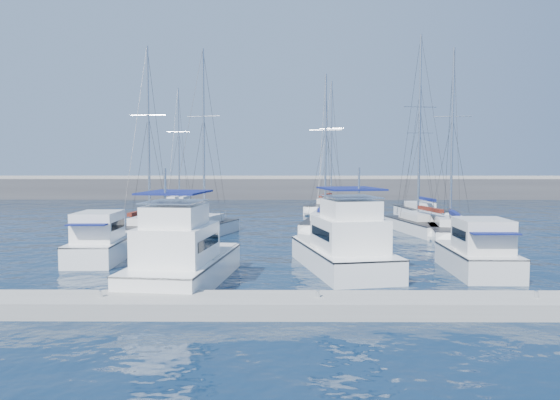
{
  "coord_description": "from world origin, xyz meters",
  "views": [
    {
      "loc": [
        -1.25,
        -30.73,
        5.56
      ],
      "look_at": [
        -1.51,
        5.79,
        3.0
      ],
      "focal_mm": 35.0,
      "sensor_mm": 36.0,
      "label": 1
    }
  ],
  "objects_px": {
    "motor_yacht_stbd_inner": "(345,249)",
    "sailboat_back_c": "(421,213)",
    "sailboat_mid_d": "(422,226)",
    "sailboat_mid_e": "(451,232)",
    "motor_yacht_port_outer": "(102,244)",
    "motor_yacht_port_inner": "(182,260)",
    "sailboat_mid_b": "(200,229)",
    "sailboat_mid_c": "(324,225)",
    "sailboat_mid_a": "(146,230)",
    "motor_yacht_stbd_outer": "(479,255)",
    "sailboat_back_a": "(178,205)",
    "sailboat_back_b": "(329,207)"
  },
  "relations": [
    {
      "from": "motor_yacht_stbd_inner",
      "to": "sailboat_mid_a",
      "type": "height_order",
      "value": "sailboat_mid_a"
    },
    {
      "from": "motor_yacht_stbd_outer",
      "to": "sailboat_mid_e",
      "type": "bearing_deg",
      "value": 80.07
    },
    {
      "from": "motor_yacht_stbd_inner",
      "to": "sailboat_mid_c",
      "type": "xyz_separation_m",
      "value": [
        0.09,
        15.8,
        -0.63
      ]
    },
    {
      "from": "sailboat_mid_a",
      "to": "motor_yacht_stbd_outer",
      "type": "bearing_deg",
      "value": -25.42
    },
    {
      "from": "motor_yacht_port_inner",
      "to": "sailboat_mid_a",
      "type": "xyz_separation_m",
      "value": [
        -5.53,
        15.53,
        -0.61
      ]
    },
    {
      "from": "sailboat_mid_c",
      "to": "sailboat_mid_a",
      "type": "bearing_deg",
      "value": -153.92
    },
    {
      "from": "sailboat_mid_b",
      "to": "sailboat_mid_c",
      "type": "bearing_deg",
      "value": 34.33
    },
    {
      "from": "motor_yacht_stbd_inner",
      "to": "sailboat_mid_d",
      "type": "relative_size",
      "value": 0.57
    },
    {
      "from": "sailboat_mid_c",
      "to": "sailboat_back_a",
      "type": "relative_size",
      "value": 0.89
    },
    {
      "from": "motor_yacht_stbd_outer",
      "to": "sailboat_back_c",
      "type": "bearing_deg",
      "value": 82.83
    },
    {
      "from": "motor_yacht_stbd_outer",
      "to": "motor_yacht_stbd_inner",
      "type": "bearing_deg",
      "value": 175.53
    },
    {
      "from": "sailboat_mid_b",
      "to": "sailboat_back_b",
      "type": "bearing_deg",
      "value": 78.4
    },
    {
      "from": "motor_yacht_port_inner",
      "to": "sailboat_mid_a",
      "type": "height_order",
      "value": "sailboat_mid_a"
    },
    {
      "from": "motor_yacht_stbd_inner",
      "to": "sailboat_back_c",
      "type": "distance_m",
      "value": 28.68
    },
    {
      "from": "sailboat_mid_b",
      "to": "sailboat_back_a",
      "type": "xyz_separation_m",
      "value": [
        -6.13,
        22.91,
        0.01
      ]
    },
    {
      "from": "sailboat_mid_b",
      "to": "sailboat_mid_c",
      "type": "height_order",
      "value": "sailboat_mid_b"
    },
    {
      "from": "motor_yacht_stbd_outer",
      "to": "sailboat_mid_b",
      "type": "bearing_deg",
      "value": 140.59
    },
    {
      "from": "motor_yacht_stbd_outer",
      "to": "sailboat_back_a",
      "type": "bearing_deg",
      "value": 122.32
    },
    {
      "from": "motor_yacht_stbd_inner",
      "to": "motor_yacht_port_outer",
      "type": "bearing_deg",
      "value": 156.11
    },
    {
      "from": "motor_yacht_port_inner",
      "to": "sailboat_back_c",
      "type": "relative_size",
      "value": 0.68
    },
    {
      "from": "sailboat_mid_a",
      "to": "sailboat_mid_c",
      "type": "bearing_deg",
      "value": 22.62
    },
    {
      "from": "motor_yacht_port_outer",
      "to": "motor_yacht_stbd_inner",
      "type": "distance_m",
      "value": 13.74
    },
    {
      "from": "sailboat_back_b",
      "to": "motor_yacht_port_outer",
      "type": "bearing_deg",
      "value": -98.07
    },
    {
      "from": "motor_yacht_port_outer",
      "to": "sailboat_mid_c",
      "type": "height_order",
      "value": "sailboat_mid_c"
    },
    {
      "from": "sailboat_mid_b",
      "to": "sailboat_mid_d",
      "type": "xyz_separation_m",
      "value": [
        17.19,
        2.28,
        0.01
      ]
    },
    {
      "from": "motor_yacht_stbd_inner",
      "to": "sailboat_back_a",
      "type": "relative_size",
      "value": 0.63
    },
    {
      "from": "sailboat_mid_c",
      "to": "sailboat_mid_e",
      "type": "distance_m",
      "value": 9.82
    },
    {
      "from": "motor_yacht_port_inner",
      "to": "sailboat_back_a",
      "type": "distance_m",
      "value": 40.01
    },
    {
      "from": "sailboat_mid_d",
      "to": "sailboat_mid_e",
      "type": "bearing_deg",
      "value": -82.23
    },
    {
      "from": "motor_yacht_stbd_outer",
      "to": "sailboat_mid_d",
      "type": "height_order",
      "value": "sailboat_mid_d"
    },
    {
      "from": "sailboat_mid_b",
      "to": "sailboat_back_a",
      "type": "relative_size",
      "value": 0.99
    },
    {
      "from": "motor_yacht_stbd_inner",
      "to": "sailboat_back_b",
      "type": "xyz_separation_m",
      "value": [
        1.89,
        32.83,
        -0.62
      ]
    },
    {
      "from": "motor_yacht_stbd_inner",
      "to": "sailboat_mid_a",
      "type": "bearing_deg",
      "value": 125.77
    },
    {
      "from": "motor_yacht_stbd_outer",
      "to": "sailboat_mid_b",
      "type": "distance_m",
      "value": 21.04
    },
    {
      "from": "sailboat_mid_e",
      "to": "sailboat_back_a",
      "type": "bearing_deg",
      "value": 144.7
    },
    {
      "from": "sailboat_mid_b",
      "to": "sailboat_mid_e",
      "type": "relative_size",
      "value": 1.02
    },
    {
      "from": "motor_yacht_stbd_inner",
      "to": "sailboat_back_c",
      "type": "xyz_separation_m",
      "value": [
        10.59,
        26.65,
        -0.63
      ]
    },
    {
      "from": "sailboat_mid_a",
      "to": "sailboat_mid_e",
      "type": "xyz_separation_m",
      "value": [
        22.21,
        -0.6,
        -0.0
      ]
    },
    {
      "from": "sailboat_mid_a",
      "to": "sailboat_mid_d",
      "type": "relative_size",
      "value": 0.9
    },
    {
      "from": "motor_yacht_port_outer",
      "to": "sailboat_mid_c",
      "type": "relative_size",
      "value": 0.51
    },
    {
      "from": "motor_yacht_port_inner",
      "to": "sailboat_mid_c",
      "type": "distance_m",
      "value": 20.62
    },
    {
      "from": "motor_yacht_port_outer",
      "to": "sailboat_back_c",
      "type": "height_order",
      "value": "sailboat_back_c"
    },
    {
      "from": "sailboat_back_c",
      "to": "motor_yacht_stbd_outer",
      "type": "bearing_deg",
      "value": -104.21
    },
    {
      "from": "sailboat_mid_a",
      "to": "sailboat_back_a",
      "type": "bearing_deg",
      "value": 103.19
    },
    {
      "from": "motor_yacht_port_inner",
      "to": "sailboat_mid_d",
      "type": "height_order",
      "value": "sailboat_mid_d"
    },
    {
      "from": "sailboat_mid_c",
      "to": "sailboat_mid_d",
      "type": "xyz_separation_m",
      "value": [
        7.7,
        -0.48,
        0.02
      ]
    },
    {
      "from": "motor_yacht_stbd_inner",
      "to": "sailboat_mid_b",
      "type": "bearing_deg",
      "value": 114.34
    },
    {
      "from": "sailboat_mid_a",
      "to": "sailboat_back_c",
      "type": "relative_size",
      "value": 1.07
    },
    {
      "from": "sailboat_mid_d",
      "to": "sailboat_back_c",
      "type": "height_order",
      "value": "sailboat_mid_d"
    },
    {
      "from": "sailboat_mid_e",
      "to": "sailboat_mid_b",
      "type": "bearing_deg",
      "value": -174.89
    }
  ]
}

